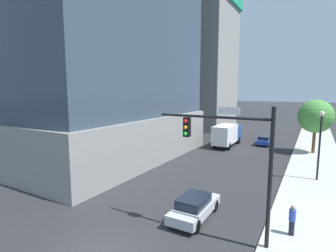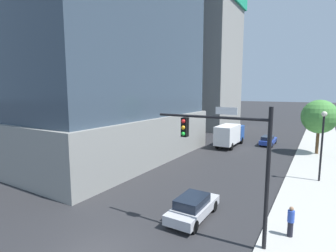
% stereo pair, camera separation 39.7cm
% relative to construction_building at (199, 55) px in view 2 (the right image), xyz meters
% --- Properties ---
extents(sidewalk, '(5.03, 120.00, 0.15)m').
position_rel_construction_building_xyz_m(sidewalk, '(23.36, -23.85, -15.30)').
color(sidewalk, '#B2AFA8').
rests_on(sidewalk, ground).
extents(construction_building, '(15.78, 14.80, 35.08)m').
position_rel_construction_building_xyz_m(construction_building, '(0.00, 0.00, 0.00)').
color(construction_building, gray).
rests_on(construction_building, ground).
extents(traffic_light_pole, '(6.03, 0.48, 6.88)m').
position_rel_construction_building_xyz_m(traffic_light_pole, '(19.38, -39.39, -10.51)').
color(traffic_light_pole, black).
rests_on(traffic_light_pole, sidewalk).
extents(street_lamp, '(0.44, 0.44, 5.93)m').
position_rel_construction_building_xyz_m(street_lamp, '(23.42, -26.99, -11.35)').
color(street_lamp, black).
rests_on(street_lamp, sidewalk).
extents(street_tree, '(4.06, 4.06, 6.58)m').
position_rel_construction_building_xyz_m(street_tree, '(23.04, -15.97, -10.69)').
color(street_tree, brown).
rests_on(street_tree, sidewalk).
extents(car_blue, '(1.74, 4.74, 1.36)m').
position_rel_construction_building_xyz_m(car_blue, '(16.87, -12.91, -14.68)').
color(car_blue, '#233D9E').
rests_on(car_blue, ground).
extents(car_silver, '(1.76, 4.40, 1.43)m').
position_rel_construction_building_xyz_m(car_silver, '(16.87, -38.17, -14.64)').
color(car_silver, '#B7B7BC').
rests_on(car_silver, ground).
extents(box_truck, '(2.25, 7.21, 3.08)m').
position_rel_construction_building_xyz_m(box_truck, '(12.36, -16.73, -13.63)').
color(box_truck, '#1E4799').
rests_on(box_truck, ground).
extents(pedestrian_blue_shirt, '(0.34, 0.34, 1.63)m').
position_rel_construction_building_xyz_m(pedestrian_blue_shirt, '(22.21, -37.58, -14.39)').
color(pedestrian_blue_shirt, black).
rests_on(pedestrian_blue_shirt, sidewalk).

